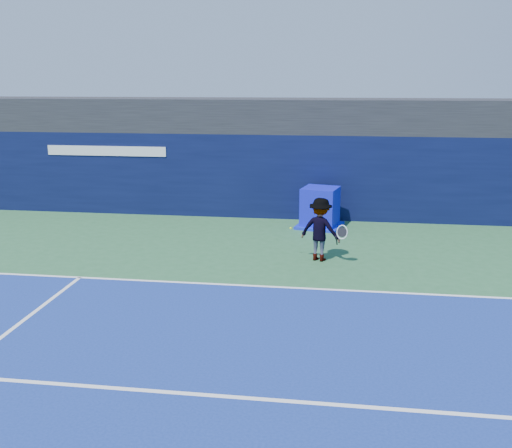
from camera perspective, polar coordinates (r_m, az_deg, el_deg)
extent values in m
plane|color=#2A5F36|center=(11.07, 0.45, -11.73)|extent=(80.00, 80.00, 0.00)
cube|color=white|center=(13.81, 2.08, -6.31)|extent=(24.00, 0.10, 0.01)
cube|color=white|center=(9.33, -1.21, -16.99)|extent=(24.00, 0.10, 0.01)
cube|color=black|center=(21.46, 4.53, 10.79)|extent=(36.00, 3.00, 1.20)
cube|color=#090F32|center=(20.69, 4.25, 4.82)|extent=(36.00, 1.00, 3.00)
cube|color=white|center=(21.67, -14.75, 7.08)|extent=(4.50, 0.04, 0.35)
cube|color=#0D10BF|center=(19.40, 6.42, 1.67)|extent=(1.36, 1.36, 1.36)
cube|color=#0D1CC0|center=(19.54, 6.37, -0.14)|extent=(1.70, 1.70, 0.09)
imported|color=white|center=(15.71, 6.44, -0.54)|extent=(1.29, 1.00, 1.75)
cylinder|color=black|center=(15.53, 8.05, -1.64)|extent=(0.08, 0.15, 0.28)
torus|color=white|center=(15.42, 8.60, -0.81)|extent=(0.32, 0.18, 0.31)
cylinder|color=black|center=(15.42, 8.60, -0.81)|extent=(0.27, 0.14, 0.27)
sphere|color=#C6F11A|center=(15.91, 3.49, -0.41)|extent=(0.06, 0.06, 0.06)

